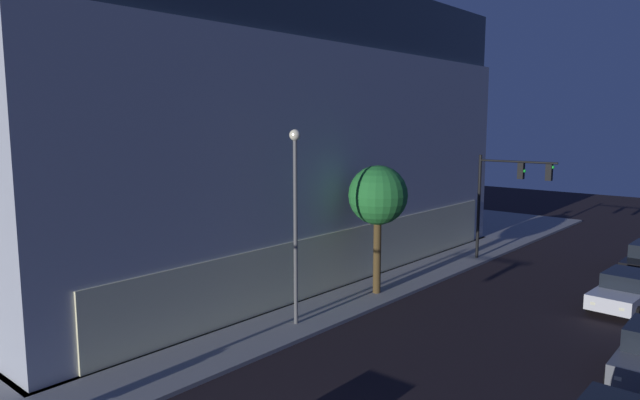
% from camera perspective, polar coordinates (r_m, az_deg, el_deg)
% --- Properties ---
extents(modern_building, '(31.06, 22.70, 15.07)m').
position_cam_1_polar(modern_building, '(35.49, -11.49, 6.56)').
color(modern_building, '#4C4C51').
rests_on(modern_building, ground).
extents(traffic_light_far_corner, '(0.43, 4.42, 6.11)m').
position_cam_1_polar(traffic_light_far_corner, '(33.91, 18.27, 1.34)').
color(traffic_light_far_corner, black).
rests_on(traffic_light_far_corner, sidewalk_corner).
extents(street_lamp_sidewalk, '(0.44, 0.44, 7.72)m').
position_cam_1_polar(street_lamp_sidewalk, '(22.11, -2.49, -0.31)').
color(street_lamp_sidewalk, '#5D5D5D').
rests_on(street_lamp_sidewalk, sidewalk_corner).
extents(sidewalk_tree, '(2.75, 2.75, 6.03)m').
position_cam_1_polar(sidewalk_tree, '(26.36, 5.83, 0.36)').
color(sidewalk_tree, '#513C1E').
rests_on(sidewalk_tree, sidewalk_corner).
extents(car_white, '(4.70, 2.26, 1.59)m').
position_cam_1_polar(car_white, '(28.63, 28.27, -7.97)').
color(car_white, silver).
rests_on(car_white, ground).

